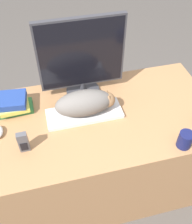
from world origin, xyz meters
name	(u,v)px	position (x,y,z in m)	size (l,w,h in m)	color
desk	(104,151)	(0.00, 0.38, 0.38)	(1.39, 0.77, 0.75)	#9E7047
keyboard	(84,114)	(-0.12, 0.42, 0.76)	(0.46, 0.17, 0.02)	silver
cat	(86,103)	(-0.11, 0.42, 0.85)	(0.36, 0.16, 0.15)	#66605B
monitor	(81,57)	(-0.08, 0.63, 1.02)	(0.52, 0.22, 0.52)	#333338
coffee_mug	(186,140)	(0.36, 0.06, 0.80)	(0.11, 0.08, 0.10)	#141947
phone	(23,142)	(-0.49, 0.25, 0.81)	(0.05, 0.03, 0.13)	#4C4C51
book_stack	(14,104)	(-0.53, 0.57, 0.80)	(0.21, 0.17, 0.10)	#2D6B38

